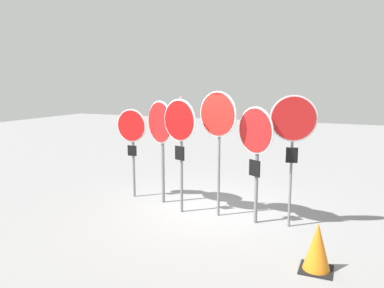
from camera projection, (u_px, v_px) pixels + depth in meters
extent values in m
plane|color=gray|center=(202.00, 211.00, 8.05)|extent=(40.00, 40.00, 0.00)
cylinder|color=slate|center=(133.00, 154.00, 8.94)|extent=(0.06, 0.06, 2.09)
cylinder|color=white|center=(131.00, 126.00, 8.78)|extent=(0.78, 0.03, 0.78)
cylinder|color=red|center=(131.00, 126.00, 8.76)|extent=(0.72, 0.03, 0.72)
cube|color=black|center=(132.00, 151.00, 8.87)|extent=(0.24, 0.02, 0.25)
cylinder|color=slate|center=(163.00, 156.00, 8.49)|extent=(0.07, 0.07, 2.17)
cylinder|color=white|center=(160.00, 122.00, 8.33)|extent=(0.84, 0.48, 0.95)
cylinder|color=red|center=(159.00, 122.00, 8.32)|extent=(0.79, 0.45, 0.89)
cylinder|color=slate|center=(181.00, 156.00, 7.82)|extent=(0.06, 0.06, 2.45)
cylinder|color=white|center=(180.00, 120.00, 7.66)|extent=(0.83, 0.30, 0.87)
cylinder|color=#AD0F0F|center=(179.00, 120.00, 7.65)|extent=(0.77, 0.28, 0.81)
cube|color=black|center=(180.00, 153.00, 7.77)|extent=(0.25, 0.10, 0.29)
cylinder|color=slate|center=(219.00, 159.00, 7.60)|extent=(0.06, 0.06, 2.42)
cylinder|color=white|center=(218.00, 114.00, 7.42)|extent=(0.86, 0.34, 0.91)
cylinder|color=red|center=(217.00, 114.00, 7.40)|extent=(0.81, 0.32, 0.85)
cylinder|color=slate|center=(257.00, 168.00, 7.22)|extent=(0.07, 0.07, 2.22)
cylinder|color=white|center=(256.00, 130.00, 7.07)|extent=(0.78, 0.49, 0.90)
cylinder|color=red|center=(255.00, 130.00, 7.06)|extent=(0.73, 0.46, 0.84)
cube|color=black|center=(255.00, 168.00, 7.19)|extent=(0.25, 0.16, 0.31)
cylinder|color=slate|center=(291.00, 167.00, 7.01)|extent=(0.05, 0.05, 2.35)
cylinder|color=white|center=(293.00, 118.00, 6.82)|extent=(0.84, 0.22, 0.86)
cylinder|color=red|center=(294.00, 119.00, 6.80)|extent=(0.78, 0.20, 0.80)
cube|color=black|center=(292.00, 155.00, 6.93)|extent=(0.22, 0.07, 0.29)
cube|color=black|center=(316.00, 269.00, 5.51)|extent=(0.47, 0.47, 0.02)
cone|color=orange|center=(317.00, 246.00, 5.45)|extent=(0.39, 0.39, 0.71)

